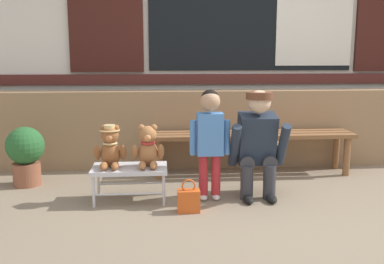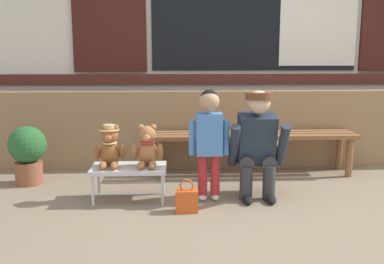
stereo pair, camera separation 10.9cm
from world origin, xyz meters
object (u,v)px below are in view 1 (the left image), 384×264
(teddy_bear_plain, at_px, (148,148))
(child_standing, at_px, (210,133))
(wooden_bench_long, at_px, (252,139))
(small_display_bench, at_px, (130,171))
(teddy_bear_with_hat, at_px, (110,147))
(handbag_on_ground, at_px, (189,200))
(adult_crouching, at_px, (258,143))
(potted_plant, at_px, (26,152))

(teddy_bear_plain, height_order, child_standing, child_standing)
(wooden_bench_long, xyz_separation_m, small_display_bench, (-1.22, -0.77, -0.11))
(wooden_bench_long, xyz_separation_m, teddy_bear_plain, (-1.06, -0.77, 0.09))
(wooden_bench_long, relative_size, child_standing, 2.19)
(teddy_bear_with_hat, height_order, handbag_on_ground, teddy_bear_with_hat)
(teddy_bear_with_hat, distance_m, adult_crouching, 1.28)
(handbag_on_ground, height_order, potted_plant, potted_plant)
(child_standing, height_order, adult_crouching, child_standing)
(teddy_bear_with_hat, xyz_separation_m, child_standing, (0.85, -0.02, 0.12))
(wooden_bench_long, relative_size, handbag_on_ground, 7.72)
(child_standing, height_order, handbag_on_ground, child_standing)
(teddy_bear_plain, height_order, handbag_on_ground, teddy_bear_plain)
(adult_crouching, height_order, handbag_on_ground, adult_crouching)
(potted_plant, bearing_deg, small_display_bench, -27.24)
(adult_crouching, bearing_deg, teddy_bear_with_hat, -178.60)
(handbag_on_ground, bearing_deg, child_standing, 55.64)
(small_display_bench, xyz_separation_m, handbag_on_ground, (0.49, -0.31, -0.17))
(handbag_on_ground, bearing_deg, small_display_bench, 147.10)
(wooden_bench_long, bearing_deg, teddy_bear_plain, -143.94)
(handbag_on_ground, bearing_deg, teddy_bear_with_hat, 153.89)
(teddy_bear_plain, bearing_deg, wooden_bench_long, 36.06)
(wooden_bench_long, bearing_deg, teddy_bear_with_hat, -150.80)
(small_display_bench, relative_size, teddy_bear_with_hat, 1.76)
(small_display_bench, xyz_separation_m, teddy_bear_with_hat, (-0.16, 0.00, 0.21))
(adult_crouching, relative_size, handbag_on_ground, 3.49)
(child_standing, relative_size, handbag_on_ground, 3.52)
(teddy_bear_plain, xyz_separation_m, adult_crouching, (0.96, 0.03, 0.02))
(small_display_bench, distance_m, teddy_bear_plain, 0.25)
(small_display_bench, relative_size, adult_crouching, 0.67)
(teddy_bear_with_hat, relative_size, handbag_on_ground, 1.34)
(small_display_bench, bearing_deg, wooden_bench_long, 32.37)
(wooden_bench_long, distance_m, child_standing, 0.98)
(potted_plant, bearing_deg, child_standing, -17.67)
(teddy_bear_with_hat, distance_m, teddy_bear_plain, 0.32)
(teddy_bear_with_hat, relative_size, potted_plant, 0.64)
(teddy_bear_with_hat, xyz_separation_m, teddy_bear_plain, (0.32, -0.00, -0.01))
(wooden_bench_long, distance_m, teddy_bear_with_hat, 1.58)
(adult_crouching, bearing_deg, handbag_on_ground, -151.19)
(adult_crouching, bearing_deg, small_display_bench, -178.29)
(small_display_bench, height_order, potted_plant, potted_plant)
(teddy_bear_with_hat, relative_size, child_standing, 0.38)
(child_standing, bearing_deg, handbag_on_ground, -124.36)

